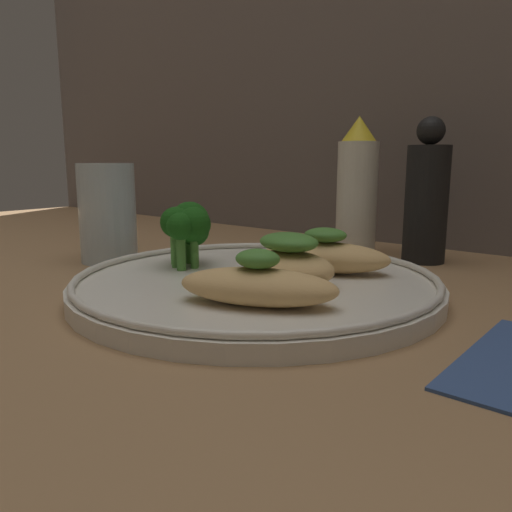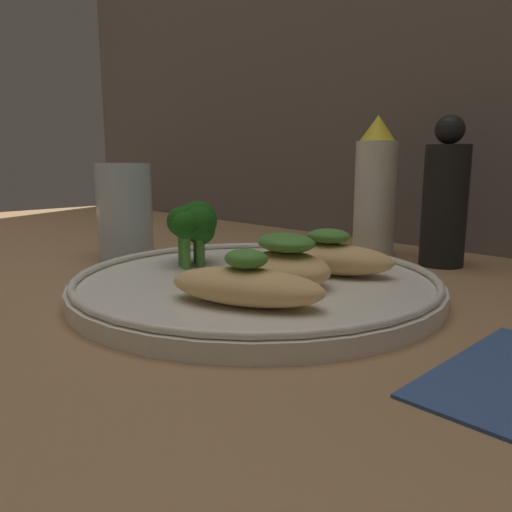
{
  "view_description": "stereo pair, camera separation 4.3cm",
  "coord_description": "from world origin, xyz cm",
  "px_view_note": "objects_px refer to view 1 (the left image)",
  "views": [
    {
      "loc": [
        27.57,
        -32.62,
        11.69
      ],
      "look_at": [
        0.0,
        0.0,
        3.4
      ],
      "focal_mm": 35.0,
      "sensor_mm": 36.0,
      "label": 1
    },
    {
      "loc": [
        30.74,
        -29.65,
        11.69
      ],
      "look_at": [
        0.0,
        0.0,
        3.4
      ],
      "focal_mm": 35.0,
      "sensor_mm": 36.0,
      "label": 2
    }
  ],
  "objects_px": {
    "pepper_grinder": "(427,198)",
    "drinking_glass": "(106,213)",
    "broccoli_bunch": "(187,226)",
    "plate": "(256,283)",
    "sauce_bottle": "(357,189)"
  },
  "relations": [
    {
      "from": "plate",
      "to": "pepper_grinder",
      "type": "xyz_separation_m",
      "value": [
        0.06,
        0.23,
        0.06
      ]
    },
    {
      "from": "pepper_grinder",
      "to": "drinking_glass",
      "type": "height_order",
      "value": "pepper_grinder"
    },
    {
      "from": "broccoli_bunch",
      "to": "drinking_glass",
      "type": "xyz_separation_m",
      "value": [
        -0.14,
        0.0,
        0.0
      ]
    },
    {
      "from": "plate",
      "to": "broccoli_bunch",
      "type": "bearing_deg",
      "value": -178.03
    },
    {
      "from": "broccoli_bunch",
      "to": "drinking_glass",
      "type": "distance_m",
      "value": 0.14
    },
    {
      "from": "broccoli_bunch",
      "to": "drinking_glass",
      "type": "relative_size",
      "value": 0.55
    },
    {
      "from": "drinking_glass",
      "to": "sauce_bottle",
      "type": "bearing_deg",
      "value": 50.78
    },
    {
      "from": "pepper_grinder",
      "to": "drinking_glass",
      "type": "bearing_deg",
      "value": -140.08
    },
    {
      "from": "plate",
      "to": "sauce_bottle",
      "type": "bearing_deg",
      "value": 97.79
    },
    {
      "from": "plate",
      "to": "broccoli_bunch",
      "type": "distance_m",
      "value": 0.1
    },
    {
      "from": "broccoli_bunch",
      "to": "sauce_bottle",
      "type": "bearing_deg",
      "value": 77.19
    },
    {
      "from": "broccoli_bunch",
      "to": "drinking_glass",
      "type": "height_order",
      "value": "drinking_glass"
    },
    {
      "from": "broccoli_bunch",
      "to": "pepper_grinder",
      "type": "bearing_deg",
      "value": 58.84
    },
    {
      "from": "pepper_grinder",
      "to": "drinking_glass",
      "type": "distance_m",
      "value": 0.37
    },
    {
      "from": "plate",
      "to": "sauce_bottle",
      "type": "height_order",
      "value": "sauce_bottle"
    }
  ]
}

